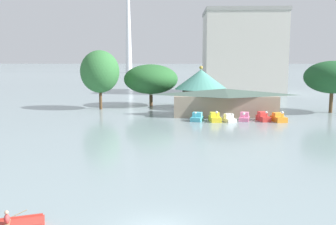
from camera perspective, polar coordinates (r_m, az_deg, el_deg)
name	(u,v)px	position (r m, az deg, el deg)	size (l,w,h in m)	color
pedal_boat_cyan	(197,118)	(56.58, 4.55, -0.80)	(2.20, 2.67, 1.58)	#4CB7CC
pedal_boat_yellow	(215,118)	(56.50, 7.34, -0.82)	(1.82, 2.99, 1.79)	yellow
pedal_boat_white	(229,119)	(56.48, 9.56, -0.95)	(2.01, 2.64, 1.46)	white
pedal_boat_pink	(244,117)	(58.12, 11.85, -0.73)	(2.10, 2.98, 1.43)	pink
pedal_boat_red	(263,117)	(58.46, 14.64, -0.71)	(1.81, 3.11, 1.69)	red
pedal_boat_orange	(279,118)	(58.43, 16.90, -0.82)	(2.13, 3.01, 1.76)	orange
boathouse	(224,101)	(62.78, 8.78, 1.72)	(18.39, 7.99, 4.56)	gray
green_roof_pavilion	(201,86)	(71.20, 5.16, 4.20)	(10.17, 10.17, 8.27)	brown
shoreline_tree_tall_left	(100,72)	(70.62, -10.60, 6.30)	(7.36, 7.36, 11.21)	brown
shoreline_tree_mid	(151,79)	(74.59, -2.69, 5.23)	(10.97, 10.97, 8.51)	brown
shoreline_tree_right	(333,77)	(71.04, 24.33, 5.05)	(9.83, 9.83, 9.24)	brown
background_building_block	(242,52)	(105.12, 11.54, 9.18)	(21.52, 16.91, 22.91)	beige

